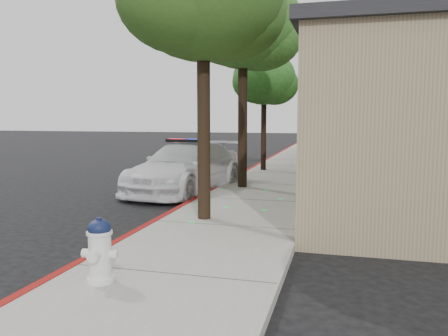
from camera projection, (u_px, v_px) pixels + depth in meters
ground at (152, 227)px, 9.75m from camera, size 120.00×120.00×0.00m
sidewalk at (251, 202)px, 12.21m from camera, size 3.20×60.00×0.15m
red_curb at (198, 199)px, 12.60m from camera, size 0.14×60.00×0.16m
clapboard_building at (420, 124)px, 16.44m from camera, size 7.30×20.89×4.24m
police_car at (186, 167)px, 14.41m from camera, size 2.95×5.68×1.69m
fire_hydrant at (100, 250)px, 6.05m from camera, size 0.51×0.44×0.89m
street_tree_mid at (244, 25)px, 13.94m from camera, size 3.70×3.53×6.73m
street_tree_far at (265, 81)px, 18.72m from camera, size 2.74×2.67×4.98m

